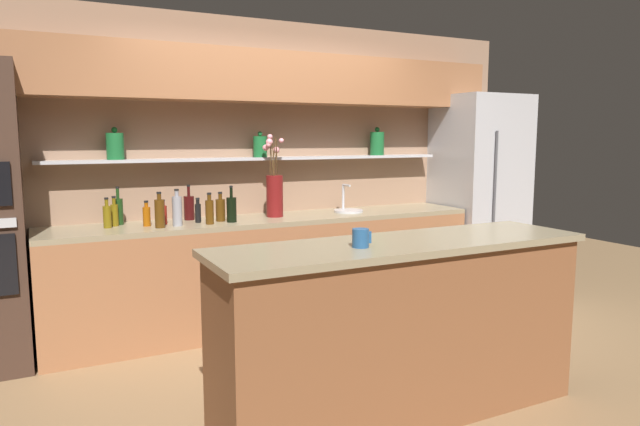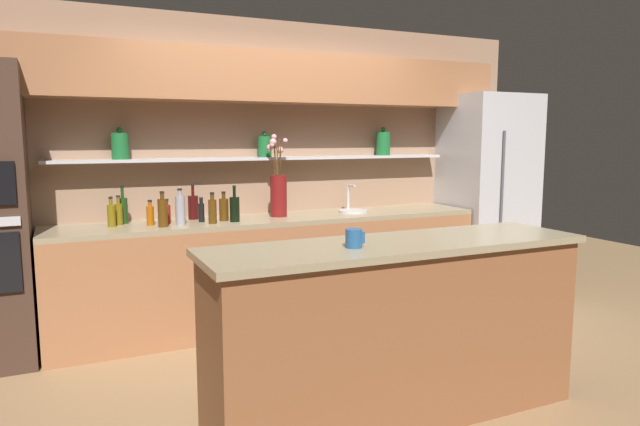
{
  "view_description": "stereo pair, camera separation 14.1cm",
  "coord_description": "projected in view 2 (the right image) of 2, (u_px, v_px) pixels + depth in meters",
  "views": [
    {
      "loc": [
        -1.82,
        -3.19,
        1.6
      ],
      "look_at": [
        -0.05,
        0.31,
        1.07
      ],
      "focal_mm": 32.0,
      "sensor_mm": 36.0,
      "label": 1
    },
    {
      "loc": [
        -1.7,
        -3.25,
        1.6
      ],
      "look_at": [
        -0.05,
        0.31,
        1.07
      ],
      "focal_mm": 32.0,
      "sensor_mm": 36.0,
      "label": 2
    }
  ],
  "objects": [
    {
      "name": "bottle_wine_7",
      "position": [
        235.0,
        209.0,
        4.55
      ],
      "size": [
        0.08,
        0.08,
        0.29
      ],
      "color": "black",
      "rests_on": "back_counter_unit"
    },
    {
      "name": "bottle_spirit_11",
      "position": [
        224.0,
        209.0,
        4.6
      ],
      "size": [
        0.08,
        0.08,
        0.24
      ],
      "color": "#4C2D0C",
      "rests_on": "back_counter_unit"
    },
    {
      "name": "bottle_spirit_8",
      "position": [
        163.0,
        212.0,
        4.29
      ],
      "size": [
        0.07,
        0.07,
        0.27
      ],
      "color": "#4C2D0C",
      "rests_on": "back_counter_unit"
    },
    {
      "name": "flower_vase",
      "position": [
        278.0,
        191.0,
        4.84
      ],
      "size": [
        0.16,
        0.15,
        0.7
      ],
      "color": "maroon",
      "rests_on": "back_counter_unit"
    },
    {
      "name": "bottle_wine_10",
      "position": [
        193.0,
        207.0,
        4.69
      ],
      "size": [
        0.08,
        0.08,
        0.29
      ],
      "color": "#380C0C",
      "rests_on": "back_counter_unit"
    },
    {
      "name": "island_counter",
      "position": [
        396.0,
        330.0,
        3.22
      ],
      "size": [
        2.21,
        0.61,
        1.02
      ],
      "color": "brown",
      "rests_on": "ground_plane"
    },
    {
      "name": "bottle_sauce_1",
      "position": [
        167.0,
        213.0,
        4.46
      ],
      "size": [
        0.06,
        0.06,
        0.19
      ],
      "color": "maroon",
      "rests_on": "back_counter_unit"
    },
    {
      "name": "bottle_sauce_9",
      "position": [
        150.0,
        215.0,
        4.37
      ],
      "size": [
        0.06,
        0.06,
        0.2
      ],
      "color": "#9E4C0A",
      "rests_on": "back_counter_unit"
    },
    {
      "name": "coffee_mug",
      "position": [
        354.0,
        238.0,
        2.97
      ],
      "size": [
        0.11,
        0.09,
        0.1
      ],
      "color": "#235184",
      "rests_on": "island_counter"
    },
    {
      "name": "ground_plane",
      "position": [
        345.0,
        375.0,
        3.84
      ],
      "size": [
        12.0,
        12.0,
        0.0
      ],
      "primitive_type": "plane",
      "color": "olive"
    },
    {
      "name": "bottle_wine_0",
      "position": [
        123.0,
        210.0,
        4.45
      ],
      "size": [
        0.07,
        0.07,
        0.3
      ],
      "color": "#193814",
      "rests_on": "back_counter_unit"
    },
    {
      "name": "bottle_oil_2",
      "position": [
        119.0,
        213.0,
        4.38
      ],
      "size": [
        0.06,
        0.06,
        0.23
      ],
      "color": "brown",
      "rests_on": "back_counter_unit"
    },
    {
      "name": "sink_fixture",
      "position": [
        353.0,
        209.0,
        5.14
      ],
      "size": [
        0.26,
        0.26,
        0.25
      ],
      "color": "#B7B7BC",
      "rests_on": "back_counter_unit"
    },
    {
      "name": "refrigerator",
      "position": [
        487.0,
        196.0,
        5.71
      ],
      "size": [
        0.78,
        0.73,
        2.0
      ],
      "color": "#B7B7BC",
      "rests_on": "ground_plane"
    },
    {
      "name": "bottle_sauce_5",
      "position": [
        201.0,
        211.0,
        4.54
      ],
      "size": [
        0.05,
        0.05,
        0.2
      ],
      "color": "black",
      "rests_on": "back_counter_unit"
    },
    {
      "name": "bottle_spirit_3",
      "position": [
        180.0,
        210.0,
        4.37
      ],
      "size": [
        0.07,
        0.07,
        0.28
      ],
      "color": "gray",
      "rests_on": "back_counter_unit"
    },
    {
      "name": "bottle_oil_6",
      "position": [
        111.0,
        215.0,
        4.3
      ],
      "size": [
        0.06,
        0.06,
        0.23
      ],
      "color": "brown",
      "rests_on": "back_counter_unit"
    },
    {
      "name": "back_wall_unit",
      "position": [
        267.0,
        142.0,
        5.01
      ],
      "size": [
        5.2,
        0.44,
        2.6
      ],
      "color": "#937056",
      "rests_on": "ground_plane"
    },
    {
      "name": "back_counter_unit",
      "position": [
        276.0,
        270.0,
        4.88
      ],
      "size": [
        3.66,
        0.62,
        0.92
      ],
      "color": "#99603D",
      "rests_on": "ground_plane"
    },
    {
      "name": "bottle_spirit_4",
      "position": [
        212.0,
        211.0,
        4.45
      ],
      "size": [
        0.06,
        0.06,
        0.25
      ],
      "color": "#4C2D0C",
      "rests_on": "back_counter_unit"
    }
  ]
}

